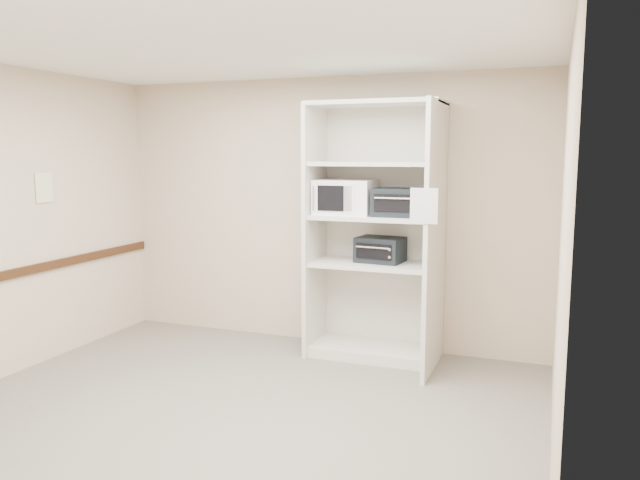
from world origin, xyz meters
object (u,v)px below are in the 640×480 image
(shelving_unit, at_px, (380,240))
(toaster_oven_upper, at_px, (398,202))
(microwave, at_px, (345,197))
(toaster_oven_lower, at_px, (380,250))

(shelving_unit, bearing_deg, toaster_oven_upper, -9.74)
(shelving_unit, distance_m, microwave, 0.53)
(shelving_unit, xyz_separation_m, microwave, (-0.34, -0.00, 0.40))
(toaster_oven_upper, bearing_deg, toaster_oven_lower, 158.47)
(shelving_unit, height_order, toaster_oven_lower, shelving_unit)
(toaster_oven_upper, height_order, toaster_oven_lower, toaster_oven_upper)
(shelving_unit, relative_size, microwave, 4.44)
(microwave, height_order, toaster_oven_upper, microwave)
(shelving_unit, bearing_deg, microwave, -179.65)
(microwave, relative_size, toaster_oven_upper, 1.21)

